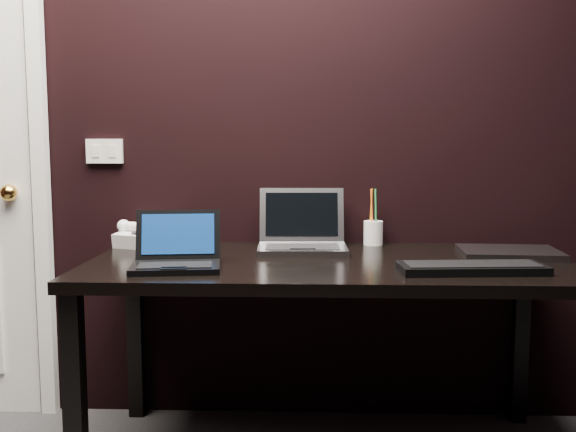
{
  "coord_description": "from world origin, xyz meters",
  "views": [
    {
      "loc": [
        0.24,
        -0.85,
        1.15
      ],
      "look_at": [
        0.16,
        1.35,
        0.9
      ],
      "focal_mm": 40.0,
      "sensor_mm": 36.0,
      "label": 1
    }
  ],
  "objects_px": {
    "netbook": "(177,257)",
    "ext_keyboard": "(472,268)",
    "mobile_phone": "(155,247)",
    "desk": "(329,281)",
    "pen_cup": "(373,232)",
    "silver_laptop": "(302,239)",
    "desk_phone": "(144,236)",
    "closed_laptop": "(509,253)"
  },
  "relations": [
    {
      "from": "netbook",
      "to": "closed_laptop",
      "type": "bearing_deg",
      "value": 13.25
    },
    {
      "from": "desk",
      "to": "pen_cup",
      "type": "distance_m",
      "value": 0.42
    },
    {
      "from": "silver_laptop",
      "to": "ext_keyboard",
      "type": "bearing_deg",
      "value": -36.42
    },
    {
      "from": "silver_laptop",
      "to": "closed_laptop",
      "type": "height_order",
      "value": "silver_laptop"
    },
    {
      "from": "desk",
      "to": "silver_laptop",
      "type": "xyz_separation_m",
      "value": [
        -0.1,
        0.2,
        0.12
      ]
    },
    {
      "from": "mobile_phone",
      "to": "pen_cup",
      "type": "relative_size",
      "value": 0.45
    },
    {
      "from": "pen_cup",
      "to": "mobile_phone",
      "type": "bearing_deg",
      "value": -158.1
    },
    {
      "from": "desk_phone",
      "to": "pen_cup",
      "type": "height_order",
      "value": "pen_cup"
    },
    {
      "from": "desk",
      "to": "closed_laptop",
      "type": "height_order",
      "value": "closed_laptop"
    },
    {
      "from": "silver_laptop",
      "to": "mobile_phone",
      "type": "bearing_deg",
      "value": -161.18
    },
    {
      "from": "silver_laptop",
      "to": "closed_laptop",
      "type": "xyz_separation_m",
      "value": [
        0.76,
        -0.09,
        -0.03
      ]
    },
    {
      "from": "closed_laptop",
      "to": "desk_phone",
      "type": "bearing_deg",
      "value": 173.45
    },
    {
      "from": "silver_laptop",
      "to": "pen_cup",
      "type": "xyz_separation_m",
      "value": [
        0.29,
        0.15,
        0.01
      ]
    },
    {
      "from": "ext_keyboard",
      "to": "desk",
      "type": "bearing_deg",
      "value": 155.61
    },
    {
      "from": "silver_laptop",
      "to": "pen_cup",
      "type": "bearing_deg",
      "value": 27.21
    },
    {
      "from": "netbook",
      "to": "closed_laptop",
      "type": "distance_m",
      "value": 1.21
    },
    {
      "from": "desk",
      "to": "silver_laptop",
      "type": "height_order",
      "value": "silver_laptop"
    },
    {
      "from": "ext_keyboard",
      "to": "pen_cup",
      "type": "relative_size",
      "value": 2.07
    },
    {
      "from": "pen_cup",
      "to": "closed_laptop",
      "type": "bearing_deg",
      "value": -26.92
    },
    {
      "from": "desk",
      "to": "pen_cup",
      "type": "height_order",
      "value": "pen_cup"
    },
    {
      "from": "silver_laptop",
      "to": "pen_cup",
      "type": "height_order",
      "value": "silver_laptop"
    },
    {
      "from": "desk",
      "to": "closed_laptop",
      "type": "xyz_separation_m",
      "value": [
        0.67,
        0.11,
        0.09
      ]
    },
    {
      "from": "ext_keyboard",
      "to": "desk_phone",
      "type": "distance_m",
      "value": 1.27
    },
    {
      "from": "desk",
      "to": "pen_cup",
      "type": "bearing_deg",
      "value": 61.39
    },
    {
      "from": "netbook",
      "to": "mobile_phone",
      "type": "bearing_deg",
      "value": 121.73
    },
    {
      "from": "ext_keyboard",
      "to": "mobile_phone",
      "type": "xyz_separation_m",
      "value": [
        -1.08,
        0.23,
        0.02
      ]
    },
    {
      "from": "pen_cup",
      "to": "netbook",
      "type": "bearing_deg",
      "value": -143.44
    },
    {
      "from": "closed_laptop",
      "to": "pen_cup",
      "type": "xyz_separation_m",
      "value": [
        -0.48,
        0.24,
        0.04
      ]
    },
    {
      "from": "closed_laptop",
      "to": "mobile_phone",
      "type": "height_order",
      "value": "mobile_phone"
    },
    {
      "from": "netbook",
      "to": "ext_keyboard",
      "type": "height_order",
      "value": "netbook"
    },
    {
      "from": "silver_laptop",
      "to": "ext_keyboard",
      "type": "distance_m",
      "value": 0.68
    },
    {
      "from": "silver_laptop",
      "to": "mobile_phone",
      "type": "xyz_separation_m",
      "value": [
        -0.53,
        -0.18,
        -0.01
      ]
    },
    {
      "from": "closed_laptop",
      "to": "desk_phone",
      "type": "relative_size",
      "value": 1.52
    },
    {
      "from": "mobile_phone",
      "to": "silver_laptop",
      "type": "bearing_deg",
      "value": 18.82
    },
    {
      "from": "ext_keyboard",
      "to": "desk_phone",
      "type": "bearing_deg",
      "value": 158.24
    },
    {
      "from": "netbook",
      "to": "ext_keyboard",
      "type": "relative_size",
      "value": 0.67
    },
    {
      "from": "netbook",
      "to": "desk_phone",
      "type": "distance_m",
      "value": 0.49
    },
    {
      "from": "netbook",
      "to": "pen_cup",
      "type": "bearing_deg",
      "value": 36.56
    },
    {
      "from": "silver_laptop",
      "to": "desk",
      "type": "bearing_deg",
      "value": -64.04
    },
    {
      "from": "silver_laptop",
      "to": "desk_phone",
      "type": "relative_size",
      "value": 1.44
    },
    {
      "from": "desk",
      "to": "mobile_phone",
      "type": "xyz_separation_m",
      "value": [
        -0.63,
        0.02,
        0.12
      ]
    },
    {
      "from": "silver_laptop",
      "to": "mobile_phone",
      "type": "height_order",
      "value": "silver_laptop"
    }
  ]
}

